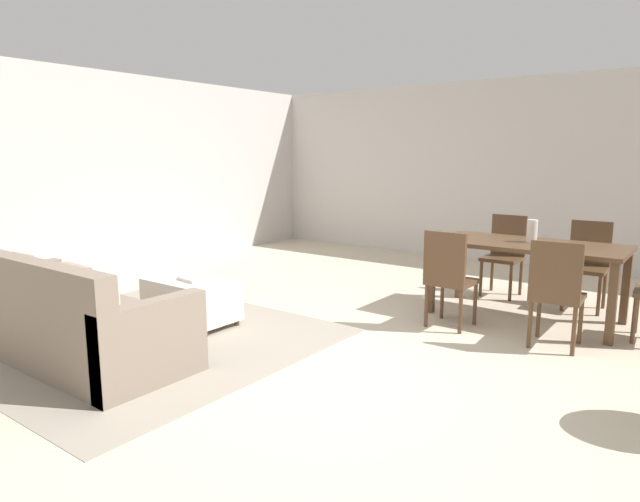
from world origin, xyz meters
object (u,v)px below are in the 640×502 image
couch (68,322)px  dining_chair_far_right (588,260)px  dining_chair_near_left (448,274)px  vase_centerpiece (532,231)px  dining_chair_near_right (556,288)px  dining_table (527,252)px  book_on_ottoman (193,279)px  ottoman_table (191,299)px  dining_chair_far_left (505,250)px

couch → dining_chair_far_right: dining_chair_far_right is taller
dining_chair_near_left → vase_centerpiece: 1.02m
vase_centerpiece → dining_chair_far_right: bearing=61.6°
dining_chair_near_right → vase_centerpiece: (-0.45, 0.81, 0.35)m
dining_table → book_on_ottoman: dining_table is taller
dining_chair_near_left → dining_chair_near_right: 0.95m
ottoman_table → dining_table: bearing=39.6°
ottoman_table → dining_chair_near_right: 3.28m
couch → ottoman_table: couch is taller
ottoman_table → dining_chair_far_right: bearing=44.2°
dining_chair_near_right → book_on_ottoman: bearing=-156.3°
ottoman_table → dining_chair_far_right: (2.93, 2.85, 0.28)m
dining_chair_near_right → dining_chair_far_right: size_ratio=1.00×
dining_table → dining_chair_near_left: bearing=-122.1°
dining_chair_near_right → dining_table: bearing=121.6°
couch → dining_chair_near_right: 3.97m
couch → dining_chair_near_right: bearing=39.6°
dining_chair_far_right → vase_centerpiece: size_ratio=4.16×
dining_chair_near_right → dining_chair_far_left: (-0.95, 1.59, 0.00)m
dining_chair_far_left → vase_centerpiece: (0.50, -0.78, 0.35)m
dining_chair_near_right → book_on_ottoman: dining_chair_near_right is taller
dining_chair_near_right → dining_chair_far_left: 1.85m
dining_chair_far_right → dining_chair_near_right: bearing=-87.8°
dining_table → dining_chair_near_left: 0.91m
ottoman_table → dining_chair_far_left: size_ratio=1.01×
dining_chair_near_left → dining_chair_far_left: (-0.00, 1.59, 0.00)m
dining_chair_near_right → dining_chair_far_right: bearing=92.2°
ottoman_table → dining_chair_far_right: dining_chair_far_right is taller
couch → book_on_ottoman: 1.23m
ottoman_table → dining_table: size_ratio=0.52×
couch → dining_chair_near_left: size_ratio=2.36×
dining_chair_far_left → book_on_ottoman: dining_chair_far_left is taller
dining_table → vase_centerpiece: size_ratio=8.06×
dining_chair_near_right → dining_chair_far_left: bearing=120.9°
dining_chair_far_right → book_on_ottoman: 4.06m
vase_centerpiece → dining_chair_near_right: bearing=-61.1°
dining_chair_near_left → book_on_ottoman: (-2.02, -1.30, -0.08)m
dining_chair_far_right → dining_chair_near_left: bearing=-120.2°
ottoman_table → dining_chair_near_left: 2.45m
dining_chair_near_left → dining_chair_near_right: size_ratio=1.00×
dining_table → dining_chair_far_right: (0.41, 0.76, -0.15)m
dining_table → dining_chair_far_right: 0.88m
couch → book_on_ottoman: size_ratio=8.34×
dining_table → vase_centerpiece: (0.02, 0.05, 0.20)m
ottoman_table → vase_centerpiece: bearing=40.1°
dining_table → dining_chair_far_left: 0.97m
couch → book_on_ottoman: bearing=86.2°
dining_table → vase_centerpiece: 0.21m
couch → dining_chair_near_left: bearing=50.2°
dining_chair_far_left → dining_table: bearing=-59.8°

